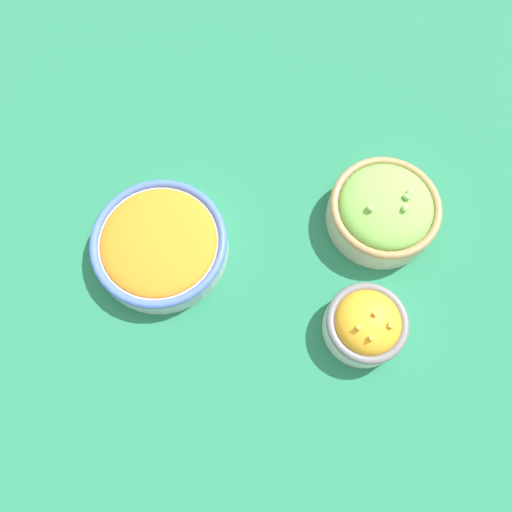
% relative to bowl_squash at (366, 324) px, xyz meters
% --- Properties ---
extents(ground_plane, '(3.00, 3.00, 0.00)m').
position_rel_bowl_squash_xyz_m(ground_plane, '(0.16, -0.08, -0.03)').
color(ground_plane, '#23704C').
extents(bowl_squash, '(0.11, 0.11, 0.07)m').
position_rel_bowl_squash_xyz_m(bowl_squash, '(0.00, 0.00, 0.00)').
color(bowl_squash, silver).
rests_on(bowl_squash, ground_plane).
extents(bowl_carrots, '(0.19, 0.19, 0.05)m').
position_rel_bowl_squash_xyz_m(bowl_carrots, '(0.29, -0.09, -0.01)').
color(bowl_carrots, '#B2C1CC').
rests_on(bowl_carrots, ground_plane).
extents(bowl_lettuce, '(0.16, 0.16, 0.08)m').
position_rel_bowl_squash_xyz_m(bowl_lettuce, '(-0.02, -0.17, 0.00)').
color(bowl_lettuce, beige).
rests_on(bowl_lettuce, ground_plane).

